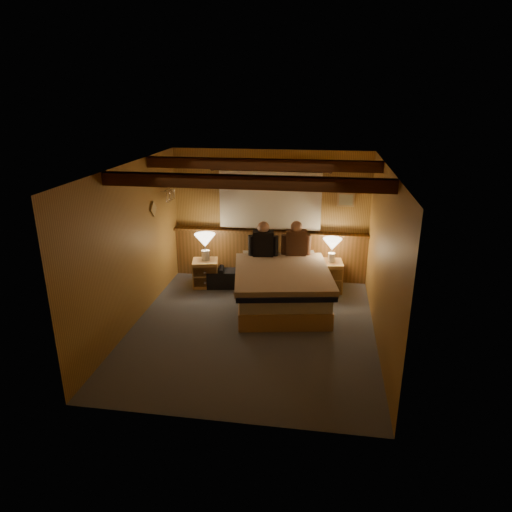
% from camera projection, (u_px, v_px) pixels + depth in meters
% --- Properties ---
extents(floor, '(4.20, 4.20, 0.00)m').
position_uv_depth(floor, '(252.00, 328.00, 6.85)').
color(floor, '#525661').
rests_on(floor, ground).
extents(ceiling, '(4.20, 4.20, 0.00)m').
position_uv_depth(ceiling, '(252.00, 167.00, 6.05)').
color(ceiling, '#B48343').
rests_on(ceiling, wall_back).
extents(wall_back, '(3.60, 0.00, 3.60)m').
position_uv_depth(wall_back, '(270.00, 216.00, 8.40)').
color(wall_back, '#B2883F').
rests_on(wall_back, floor).
extents(wall_left, '(0.00, 4.20, 4.20)m').
position_uv_depth(wall_left, '(132.00, 246.00, 6.70)').
color(wall_left, '#B2883F').
rests_on(wall_left, floor).
extents(wall_right, '(0.00, 4.20, 4.20)m').
position_uv_depth(wall_right, '(383.00, 259.00, 6.19)').
color(wall_right, '#B2883F').
rests_on(wall_right, floor).
extents(wall_front, '(3.60, 0.00, 3.60)m').
position_uv_depth(wall_front, '(219.00, 321.00, 4.49)').
color(wall_front, '#B2883F').
rests_on(wall_front, floor).
extents(wainscot, '(3.60, 0.23, 0.94)m').
position_uv_depth(wainscot, '(269.00, 253.00, 8.58)').
color(wainscot, brown).
rests_on(wainscot, wall_back).
extents(curtain_window, '(2.18, 0.09, 1.11)m').
position_uv_depth(curtain_window, '(270.00, 199.00, 8.23)').
color(curtain_window, '#4F2813').
rests_on(curtain_window, wall_back).
extents(ceiling_beams, '(3.60, 1.65, 0.16)m').
position_uv_depth(ceiling_beams, '(254.00, 172.00, 6.22)').
color(ceiling_beams, '#4F2813').
rests_on(ceiling_beams, ceiling).
extents(coat_rail, '(0.05, 0.55, 0.24)m').
position_uv_depth(coat_rail, '(170.00, 194.00, 8.00)').
color(coat_rail, silver).
rests_on(coat_rail, wall_left).
extents(framed_print, '(0.30, 0.04, 0.25)m').
position_uv_depth(framed_print, '(346.00, 200.00, 8.07)').
color(framed_print, tan).
rests_on(framed_print, wall_back).
extents(bed, '(1.78, 2.14, 0.66)m').
position_uv_depth(bed, '(282.00, 286.00, 7.48)').
color(bed, tan).
rests_on(bed, floor).
extents(nightstand_left, '(0.52, 0.48, 0.49)m').
position_uv_depth(nightstand_left, '(205.00, 273.00, 8.28)').
color(nightstand_left, tan).
rests_on(nightstand_left, floor).
extents(nightstand_right, '(0.53, 0.49, 0.54)m').
position_uv_depth(nightstand_right, '(328.00, 276.00, 8.09)').
color(nightstand_right, tan).
rests_on(nightstand_right, floor).
extents(lamp_left, '(0.37, 0.37, 0.48)m').
position_uv_depth(lamp_left, '(205.00, 242.00, 8.11)').
color(lamp_left, silver).
rests_on(lamp_left, nightstand_left).
extents(lamp_right, '(0.33, 0.33, 0.43)m').
position_uv_depth(lamp_right, '(332.00, 246.00, 7.90)').
color(lamp_right, silver).
rests_on(lamp_right, nightstand_right).
extents(person_left, '(0.52, 0.24, 0.64)m').
position_uv_depth(person_left, '(263.00, 242.00, 7.89)').
color(person_left, black).
rests_on(person_left, bed).
extents(person_right, '(0.52, 0.23, 0.63)m').
position_uv_depth(person_right, '(296.00, 241.00, 7.94)').
color(person_right, '#4B2D1E').
rests_on(person_right, bed).
extents(duffel_bag, '(0.57, 0.40, 0.38)m').
position_uv_depth(duffel_bag, '(222.00, 278.00, 8.26)').
color(duffel_bag, black).
rests_on(duffel_bag, floor).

